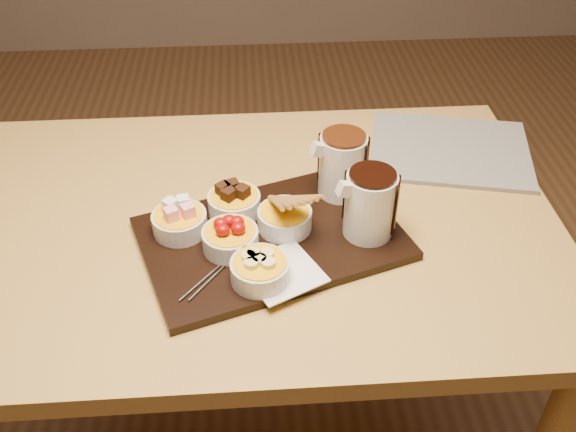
{
  "coord_description": "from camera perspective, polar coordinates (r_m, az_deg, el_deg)",
  "views": [
    {
      "loc": [
        0.01,
        -0.97,
        1.53
      ],
      "look_at": [
        0.07,
        -0.08,
        0.81
      ],
      "focal_mm": 40.0,
      "sensor_mm": 36.0,
      "label": 1
    }
  ],
  "objects": [
    {
      "name": "bowl_biscotti",
      "position": [
        1.17,
        -0.3,
        -0.3
      ],
      "size": [
        0.1,
        0.1,
        0.04
      ],
      "primitive_type": "cylinder",
      "color": "beige",
      "rests_on": "serving_board"
    },
    {
      "name": "bowl_marshmallows",
      "position": [
        1.18,
        -9.6,
        -0.59
      ],
      "size": [
        0.1,
        0.1,
        0.04
      ],
      "primitive_type": "cylinder",
      "color": "beige",
      "rests_on": "serving_board"
    },
    {
      "name": "newspaper",
      "position": [
        1.47,
        14.2,
        5.72
      ],
      "size": [
        0.39,
        0.34,
        0.01
      ],
      "primitive_type": "cube",
      "rotation": [
        0.0,
        0.0,
        -0.22
      ],
      "color": "beige",
      "rests_on": "dining_table"
    },
    {
      "name": "bowl_cake",
      "position": [
        1.21,
        -4.8,
        1.09
      ],
      "size": [
        0.1,
        0.1,
        0.04
      ],
      "primitive_type": "cylinder",
      "color": "beige",
      "rests_on": "serving_board"
    },
    {
      "name": "napkin",
      "position": [
        1.1,
        -0.51,
        -5.0
      ],
      "size": [
        0.16,
        0.16,
        0.0
      ],
      "primitive_type": "cube",
      "rotation": [
        0.0,
        0.0,
        0.47
      ],
      "color": "white",
      "rests_on": "serving_board"
    },
    {
      "name": "serving_board",
      "position": [
        1.18,
        -1.46,
        -2.0
      ],
      "size": [
        0.53,
        0.43,
        0.02
      ],
      "primitive_type": "cube",
      "rotation": [
        0.0,
        0.0,
        0.33
      ],
      "color": "black",
      "rests_on": "dining_table"
    },
    {
      "name": "bowl_strawberries",
      "position": [
        1.14,
        -5.15,
        -2.09
      ],
      "size": [
        0.1,
        0.1,
        0.04
      ],
      "primitive_type": "cylinder",
      "color": "beige",
      "rests_on": "serving_board"
    },
    {
      "name": "dining_table",
      "position": [
        1.3,
        -3.44,
        -3.5
      ],
      "size": [
        1.2,
        0.8,
        0.75
      ],
      "color": "#B99145",
      "rests_on": "ground"
    },
    {
      "name": "pitcher_milk_chocolate",
      "position": [
        1.24,
        4.84,
        4.49
      ],
      "size": [
        0.11,
        0.11,
        0.12
      ],
      "primitive_type": "cylinder",
      "rotation": [
        0.0,
        0.0,
        0.33
      ],
      "color": "silver",
      "rests_on": "serving_board"
    },
    {
      "name": "bowl_bananas",
      "position": [
        1.07,
        -2.5,
        -4.9
      ],
      "size": [
        0.1,
        0.1,
        0.04
      ],
      "primitive_type": "cylinder",
      "color": "beige",
      "rests_on": "serving_board"
    },
    {
      "name": "fondue_skewers",
      "position": [
        1.13,
        -5.18,
        -3.58
      ],
      "size": [
        0.22,
        0.19,
        0.01
      ],
      "primitive_type": null,
      "rotation": [
        0.0,
        0.0,
        -0.69
      ],
      "color": "silver",
      "rests_on": "serving_board"
    },
    {
      "name": "pitcher_dark_chocolate",
      "position": [
        1.15,
        7.29,
        0.98
      ],
      "size": [
        0.11,
        0.11,
        0.12
      ],
      "primitive_type": "cylinder",
      "rotation": [
        0.0,
        0.0,
        0.33
      ],
      "color": "silver",
      "rests_on": "serving_board"
    }
  ]
}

